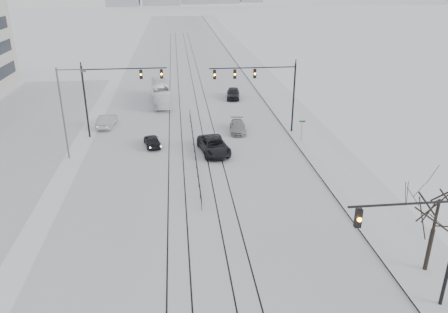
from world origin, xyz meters
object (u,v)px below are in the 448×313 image
(sedan_nb_front, at_px, (214,146))
(box_truck, at_px, (161,93))
(sedan_sb_outer, at_px, (107,121))
(sedan_nb_far, at_px, (233,93))
(sedan_sb_inner, at_px, (152,141))
(bare_tree, at_px, (438,207))
(sedan_nb_right, at_px, (238,127))
(traffic_mast_near, at_px, (427,238))

(sedan_nb_front, distance_m, box_truck, 20.46)
(sedan_nb_front, bearing_deg, sedan_sb_outer, 132.39)
(sedan_nb_front, relative_size, sedan_nb_far, 1.23)
(sedan_sb_inner, relative_size, box_truck, 0.36)
(sedan_sb_inner, bearing_deg, bare_tree, 115.38)
(sedan_nb_front, distance_m, sedan_nb_right, 6.94)
(box_truck, bearing_deg, sedan_sb_inner, 84.66)
(sedan_sb_outer, distance_m, sedan_nb_right, 15.74)
(sedan_sb_inner, height_order, sedan_nb_far, sedan_nb_far)
(sedan_sb_inner, relative_size, sedan_nb_far, 0.80)
(sedan_nb_right, bearing_deg, box_truck, 128.56)
(traffic_mast_near, distance_m, sedan_sb_outer, 39.55)
(sedan_sb_outer, distance_m, sedan_nb_front, 15.43)
(sedan_nb_right, xyz_separation_m, sedan_nb_far, (1.38, 14.74, 0.16))
(traffic_mast_near, bearing_deg, sedan_sb_outer, 121.88)
(sedan_sb_outer, height_order, sedan_nb_right, sedan_sb_outer)
(sedan_sb_inner, xyz_separation_m, sedan_nb_front, (6.34, -2.55, 0.16))
(sedan_nb_right, xyz_separation_m, box_truck, (-9.11, 13.53, 0.80))
(traffic_mast_near, height_order, box_truck, traffic_mast_near)
(traffic_mast_near, height_order, sedan_nb_front, traffic_mast_near)
(bare_tree, relative_size, box_truck, 0.60)
(sedan_nb_front, bearing_deg, sedan_nb_far, 68.64)
(sedan_sb_inner, xyz_separation_m, box_truck, (0.55, 17.06, 0.79))
(bare_tree, bearing_deg, sedan_sb_inner, 127.01)
(bare_tree, distance_m, sedan_nb_right, 28.21)
(sedan_nb_front, xyz_separation_m, sedan_nb_far, (4.70, 20.83, -0.00))
(bare_tree, bearing_deg, traffic_mast_near, -128.76)
(bare_tree, bearing_deg, box_truck, 112.85)
(sedan_sb_outer, xyz_separation_m, sedan_nb_right, (15.32, -3.61, -0.12))
(sedan_nb_right, height_order, box_truck, box_truck)
(sedan_nb_right, bearing_deg, traffic_mast_near, -75.00)
(sedan_nb_right, relative_size, sedan_nb_far, 0.93)
(traffic_mast_near, distance_m, box_truck, 45.83)
(sedan_nb_front, distance_m, sedan_nb_far, 21.35)
(sedan_sb_outer, bearing_deg, bare_tree, 134.52)
(traffic_mast_near, bearing_deg, sedan_nb_far, 95.25)
(bare_tree, xyz_separation_m, sedan_nb_far, (-6.50, 41.55, -3.71))
(sedan_nb_right, bearing_deg, sedan_sb_inner, -155.30)
(sedan_sb_outer, bearing_deg, box_truck, -114.85)
(sedan_sb_outer, relative_size, sedan_nb_right, 1.05)
(sedan_sb_inner, distance_m, sedan_nb_front, 6.84)
(sedan_sb_outer, relative_size, sedan_nb_far, 0.98)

